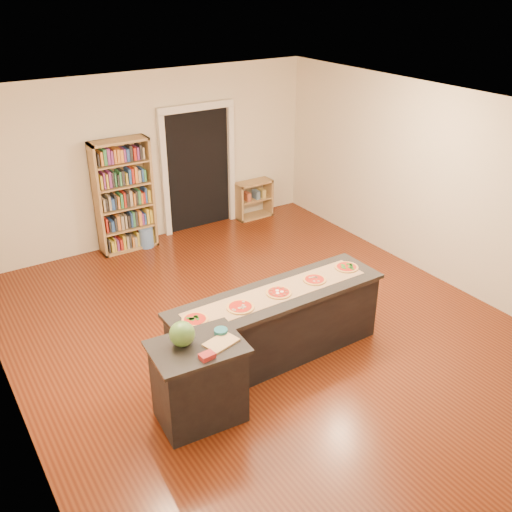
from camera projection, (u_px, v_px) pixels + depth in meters
room at (265, 232)px, 6.74m from camera, size 6.00×7.00×2.80m
doorway at (198, 162)px, 9.87m from camera, size 1.40×0.09×2.21m
kitchen_island at (277, 325)px, 6.70m from camera, size 2.66×0.72×0.88m
side_counter at (199, 382)px, 5.74m from camera, size 0.91×0.67×0.90m
bookshelf at (124, 196)px, 9.16m from camera, size 0.92×0.33×1.85m
low_shelf at (254, 199)px, 10.63m from camera, size 0.70×0.30×0.70m
waste_bin at (146, 237)px, 9.54m from camera, size 0.24×0.24×0.34m
kraft_paper at (277, 292)px, 6.51m from camera, size 2.31×0.45×0.00m
watermelon at (182, 334)px, 5.50m from camera, size 0.25×0.25×0.25m
cutting_board at (221, 342)px, 5.57m from camera, size 0.36×0.29×0.02m
package_red at (207, 356)px, 5.35m from camera, size 0.15×0.11×0.05m
package_teal at (221, 332)px, 5.71m from camera, size 0.14×0.14×0.05m
pizza_a at (195, 320)px, 5.98m from camera, size 0.26×0.26×0.02m
pizza_b at (240, 307)px, 6.20m from camera, size 0.30×0.30×0.02m
pizza_c at (279, 293)px, 6.48m from camera, size 0.28×0.28×0.02m
pizza_d at (314, 280)px, 6.75m from camera, size 0.26×0.26×0.02m
pizza_e at (346, 267)px, 7.04m from camera, size 0.31×0.31×0.02m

